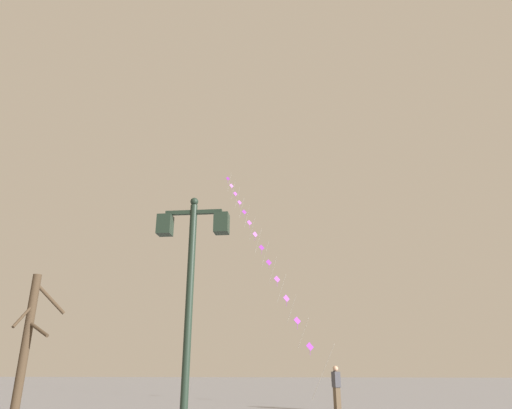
# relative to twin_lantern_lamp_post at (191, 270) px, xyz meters

# --- Properties ---
(ground_plane) EXTENTS (160.00, 160.00, 0.00)m
(ground_plane) POSITION_rel_twin_lantern_lamp_post_xyz_m (1.57, 13.12, -3.34)
(ground_plane) COLOR gray
(twin_lantern_lamp_post) EXTENTS (1.42, 0.28, 4.82)m
(twin_lantern_lamp_post) POSITION_rel_twin_lantern_lamp_post_xyz_m (0.00, 0.00, 0.00)
(twin_lantern_lamp_post) COLOR #1E2D23
(twin_lantern_lamp_post) RESTS_ON ground_plane
(kite_train) EXTENTS (8.62, 19.84, 19.88)m
(kite_train) POSITION_rel_twin_lantern_lamp_post_xyz_m (-0.90, 23.30, 7.01)
(kite_train) COLOR brown
(kite_train) RESTS_ON ground_plane
(kite_flyer) EXTENTS (0.36, 0.62, 1.71)m
(kite_flyer) POSITION_rel_twin_lantern_lamp_post_xyz_m (3.37, 11.63, -2.44)
(kite_flyer) COLOR brown
(kite_flyer) RESTS_ON ground_plane
(bare_tree) EXTENTS (0.95, 1.40, 4.22)m
(bare_tree) POSITION_rel_twin_lantern_lamp_post_xyz_m (-5.69, 4.25, -1.13)
(bare_tree) COLOR #423323
(bare_tree) RESTS_ON ground_plane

